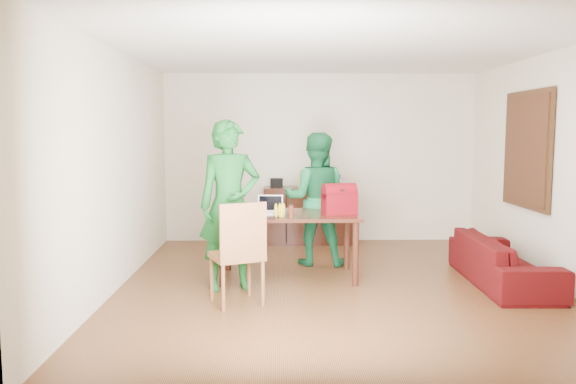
{
  "coord_description": "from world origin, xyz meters",
  "views": [
    {
      "loc": [
        -0.69,
        -6.32,
        1.78
      ],
      "look_at": [
        -0.56,
        0.59,
        1.03
      ],
      "focal_mm": 35.0,
      "sensor_mm": 36.0,
      "label": 1
    }
  ],
  "objects_px": {
    "chair": "(237,274)",
    "laptop": "(269,210)",
    "bottle": "(291,211)",
    "red_bag": "(339,202)",
    "table": "(288,222)",
    "sofa": "(503,261)",
    "person_far": "(316,199)",
    "person_near": "(230,205)"
  },
  "relations": [
    {
      "from": "person_near",
      "to": "sofa",
      "type": "distance_m",
      "value": 3.25
    },
    {
      "from": "sofa",
      "to": "chair",
      "type": "bearing_deg",
      "value": 104.45
    },
    {
      "from": "chair",
      "to": "laptop",
      "type": "xyz_separation_m",
      "value": [
        0.32,
        1.0,
        0.52
      ]
    },
    {
      "from": "bottle",
      "to": "red_bag",
      "type": "height_order",
      "value": "red_bag"
    },
    {
      "from": "laptop",
      "to": "bottle",
      "type": "bearing_deg",
      "value": -47.33
    },
    {
      "from": "person_far",
      "to": "red_bag",
      "type": "height_order",
      "value": "person_far"
    },
    {
      "from": "chair",
      "to": "laptop",
      "type": "height_order",
      "value": "chair"
    },
    {
      "from": "laptop",
      "to": "table",
      "type": "bearing_deg",
      "value": 14.59
    },
    {
      "from": "bottle",
      "to": "sofa",
      "type": "distance_m",
      "value": 2.55
    },
    {
      "from": "person_far",
      "to": "laptop",
      "type": "height_order",
      "value": "person_far"
    },
    {
      "from": "table",
      "to": "person_far",
      "type": "relative_size",
      "value": 0.96
    },
    {
      "from": "person_far",
      "to": "bottle",
      "type": "relative_size",
      "value": 11.04
    },
    {
      "from": "person_near",
      "to": "red_bag",
      "type": "distance_m",
      "value": 1.34
    },
    {
      "from": "laptop",
      "to": "red_bag",
      "type": "bearing_deg",
      "value": 2.91
    },
    {
      "from": "chair",
      "to": "sofa",
      "type": "relative_size",
      "value": 0.57
    },
    {
      "from": "person_far",
      "to": "laptop",
      "type": "xyz_separation_m",
      "value": [
        -0.61,
        -0.75,
        -0.05
      ]
    },
    {
      "from": "table",
      "to": "red_bag",
      "type": "relative_size",
      "value": 4.31
    },
    {
      "from": "person_near",
      "to": "bottle",
      "type": "xyz_separation_m",
      "value": [
        0.69,
        0.1,
        -0.08
      ]
    },
    {
      "from": "person_far",
      "to": "bottle",
      "type": "bearing_deg",
      "value": 79.52
    },
    {
      "from": "person_far",
      "to": "sofa",
      "type": "distance_m",
      "value": 2.44
    },
    {
      "from": "laptop",
      "to": "red_bag",
      "type": "distance_m",
      "value": 0.84
    },
    {
      "from": "chair",
      "to": "person_near",
      "type": "height_order",
      "value": "person_near"
    },
    {
      "from": "sofa",
      "to": "person_near",
      "type": "bearing_deg",
      "value": 93.74
    },
    {
      "from": "laptop",
      "to": "red_bag",
      "type": "xyz_separation_m",
      "value": [
        0.84,
        -0.01,
        0.1
      ]
    },
    {
      "from": "table",
      "to": "laptop",
      "type": "bearing_deg",
      "value": -169.49
    },
    {
      "from": "red_bag",
      "to": "sofa",
      "type": "height_order",
      "value": "red_bag"
    },
    {
      "from": "person_far",
      "to": "chair",
      "type": "bearing_deg",
      "value": 70.02
    },
    {
      "from": "laptop",
      "to": "sofa",
      "type": "relative_size",
      "value": 0.17
    },
    {
      "from": "table",
      "to": "sofa",
      "type": "bearing_deg",
      "value": -7.75
    },
    {
      "from": "person_far",
      "to": "sofa",
      "type": "bearing_deg",
      "value": 161.84
    },
    {
      "from": "bottle",
      "to": "red_bag",
      "type": "xyz_separation_m",
      "value": [
        0.59,
        0.3,
        0.06
      ]
    },
    {
      "from": "person_near",
      "to": "sofa",
      "type": "relative_size",
      "value": 1.01
    },
    {
      "from": "table",
      "to": "person_far",
      "type": "xyz_separation_m",
      "value": [
        0.38,
        0.71,
        0.19
      ]
    },
    {
      "from": "chair",
      "to": "person_far",
      "type": "distance_m",
      "value": 2.06
    },
    {
      "from": "chair",
      "to": "person_far",
      "type": "height_order",
      "value": "person_far"
    },
    {
      "from": "person_far",
      "to": "sofa",
      "type": "relative_size",
      "value": 0.93
    },
    {
      "from": "chair",
      "to": "table",
      "type": "bearing_deg",
      "value": 39.09
    },
    {
      "from": "person_near",
      "to": "laptop",
      "type": "relative_size",
      "value": 5.93
    },
    {
      "from": "laptop",
      "to": "red_bag",
      "type": "relative_size",
      "value": 0.82
    },
    {
      "from": "table",
      "to": "sofa",
      "type": "relative_size",
      "value": 0.9
    },
    {
      "from": "laptop",
      "to": "bottle",
      "type": "xyz_separation_m",
      "value": [
        0.25,
        -0.31,
        0.04
      ]
    },
    {
      "from": "person_far",
      "to": "table",
      "type": "bearing_deg",
      "value": 69.79
    }
  ]
}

